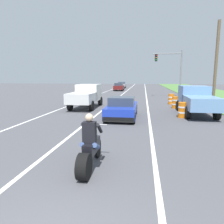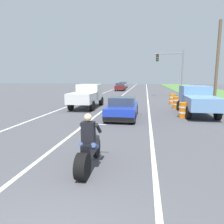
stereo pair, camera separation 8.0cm
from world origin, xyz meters
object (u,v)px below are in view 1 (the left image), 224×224
at_px(construction_barrel_mid, 175,102).
at_px(construction_barrel_far, 171,99).
at_px(motorcycle_with_rider, 90,149).
at_px(construction_barrel_nearest, 183,110).
at_px(pickup_truck_left_lane_white, 86,95).
at_px(distant_car_further_ahead, 122,85).
at_px(sports_car_blue, 122,108).
at_px(traffic_light_mast_near, 173,67).
at_px(pickup_truck_right_shoulder_light_blue, 197,99).
at_px(distant_car_far_ahead, 119,87).

height_order(construction_barrel_mid, construction_barrel_far, same).
bearing_deg(motorcycle_with_rider, construction_barrel_nearest, 64.61).
relative_size(pickup_truck_left_lane_white, distant_car_further_ahead, 1.20).
xyz_separation_m(motorcycle_with_rider, construction_barrel_nearest, (3.99, 8.42, -0.09)).
relative_size(sports_car_blue, traffic_light_mast_near, 0.72).
xyz_separation_m(sports_car_blue, pickup_truck_right_shoulder_light_blue, (4.99, 1.87, 0.48)).
bearing_deg(sports_car_blue, pickup_truck_left_lane_white, 131.26).
distance_m(pickup_truck_left_lane_white, construction_barrel_far, 8.34).
relative_size(sports_car_blue, pickup_truck_right_shoulder_light_blue, 0.90).
bearing_deg(sports_car_blue, construction_barrel_mid, 50.22).
xyz_separation_m(motorcycle_with_rider, distant_car_far_ahead, (-3.32, 35.11, 0.18)).
bearing_deg(distant_car_further_ahead, construction_barrel_mid, -76.22).
height_order(sports_car_blue, distant_car_far_ahead, distant_car_far_ahead).
bearing_deg(traffic_light_mast_near, construction_barrel_far, -97.17).
bearing_deg(distant_car_far_ahead, sports_car_blue, -82.86).
height_order(motorcycle_with_rider, sports_car_blue, motorcycle_with_rider).
xyz_separation_m(traffic_light_mast_near, distant_car_further_ahead, (-8.89, 22.14, -3.16)).
height_order(motorcycle_with_rider, pickup_truck_right_shoulder_light_blue, pickup_truck_right_shoulder_light_blue).
relative_size(motorcycle_with_rider, distant_car_further_ahead, 0.55).
height_order(pickup_truck_right_shoulder_light_blue, distant_car_further_ahead, pickup_truck_right_shoulder_light_blue).
distance_m(distant_car_far_ahead, distant_car_further_ahead, 9.85).
xyz_separation_m(traffic_light_mast_near, distant_car_far_ahead, (-8.41, 12.30, -3.16)).
height_order(motorcycle_with_rider, distant_car_further_ahead, motorcycle_with_rider).
relative_size(traffic_light_mast_near, distant_car_further_ahead, 1.50).
relative_size(pickup_truck_left_lane_white, traffic_light_mast_near, 0.80).
bearing_deg(construction_barrel_mid, motorcycle_with_rider, -108.21).
distance_m(pickup_truck_right_shoulder_light_blue, traffic_light_mast_near, 13.50).
relative_size(construction_barrel_mid, distant_car_far_ahead, 0.25).
xyz_separation_m(sports_car_blue, construction_barrel_mid, (4.03, 4.84, -0.13)).
bearing_deg(distant_car_far_ahead, traffic_light_mast_near, -55.64).
height_order(sports_car_blue, traffic_light_mast_near, traffic_light_mast_near).
distance_m(sports_car_blue, distant_car_further_ahead, 37.41).
relative_size(construction_barrel_mid, distant_car_further_ahead, 0.25).
xyz_separation_m(pickup_truck_right_shoulder_light_blue, distant_car_far_ahead, (-8.42, 25.50, -0.33)).
relative_size(pickup_truck_left_lane_white, construction_barrel_mid, 4.80).
bearing_deg(pickup_truck_right_shoulder_light_blue, construction_barrel_far, 99.65).
bearing_deg(construction_barrel_nearest, pickup_truck_left_lane_white, 155.82).
bearing_deg(pickup_truck_left_lane_white, distant_car_far_ahead, 89.83).
relative_size(motorcycle_with_rider, sports_car_blue, 0.51).
height_order(pickup_truck_left_lane_white, construction_barrel_nearest, pickup_truck_left_lane_white).
relative_size(pickup_truck_right_shoulder_light_blue, construction_barrel_far, 4.80).
bearing_deg(construction_barrel_far, construction_barrel_nearest, -91.23).
bearing_deg(pickup_truck_left_lane_white, distant_car_further_ahead, 90.70).
height_order(sports_car_blue, pickup_truck_left_lane_white, pickup_truck_left_lane_white).
xyz_separation_m(construction_barrel_mid, construction_barrel_far, (-0.00, 2.68, 0.00)).
distance_m(construction_barrel_far, distant_car_further_ahead, 30.72).
height_order(traffic_light_mast_near, construction_barrel_far, traffic_light_mast_near).
height_order(pickup_truck_right_shoulder_light_blue, traffic_light_mast_near, traffic_light_mast_near).
relative_size(construction_barrel_nearest, distant_car_further_ahead, 0.25).
distance_m(construction_barrel_mid, construction_barrel_far, 2.68).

